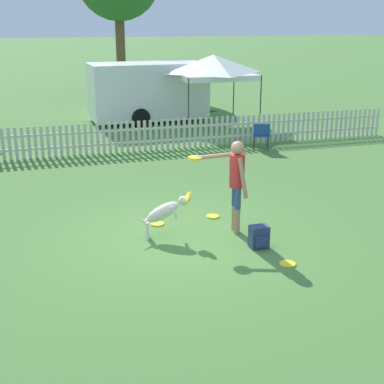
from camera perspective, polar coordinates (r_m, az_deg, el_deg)
The scene contains 11 objects.
ground_plane at distance 9.73m, azimuth -1.15°, elevation -5.02°, with size 240.00×240.00×0.00m, color #4C7A38.
handler_person at distance 9.74m, azimuth 4.58°, elevation 1.75°, with size 0.98×0.77×1.73m.
leaping_dog at distance 9.68m, azimuth -2.94°, elevation -2.08°, with size 1.12×0.36×0.83m.
frisbee_near_handler at distance 8.89m, azimuth 10.16°, elevation -7.55°, with size 0.26×0.26×0.02m.
frisbee_near_dog at distance 10.42m, azimuth -3.73°, elevation -3.40°, with size 0.26×0.26×0.02m.
frisbee_midfield at distance 10.80m, azimuth 2.24°, elevation -2.60°, with size 0.26×0.26×0.02m.
backpack_on_grass at distance 9.38m, azimuth 7.17°, elevation -4.78°, with size 0.32×0.27×0.39m.
picket_fence at distance 16.08m, azimuth -7.83°, elevation 5.80°, with size 17.99×0.04×0.93m.
folding_chair_blue_left at distance 16.55m, azimuth 7.42°, elevation 6.21°, with size 0.65×0.66×0.81m.
canopy_tent_main at distance 20.27m, azimuth 2.28°, elevation 13.22°, with size 2.75×2.75×2.58m.
equipment_trailer at distance 21.00m, azimuth -4.75°, elevation 10.71°, with size 5.22×2.26×2.24m.
Camera 1 is at (-2.39, -8.64, 3.79)m, focal length 50.00 mm.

